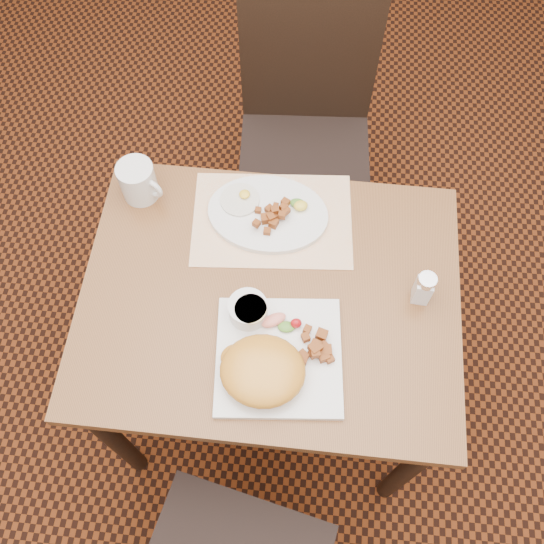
{
  "coord_description": "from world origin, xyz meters",
  "views": [
    {
      "loc": [
        0.07,
        -0.61,
        2.05
      ],
      "look_at": [
        0.0,
        0.02,
        0.82
      ],
      "focal_mm": 40.0,
      "sensor_mm": 36.0,
      "label": 1
    }
  ],
  "objects": [
    {
      "name": "home_fries_ov",
      "position": [
        -0.01,
        0.2,
        0.78
      ],
      "size": [
        0.09,
        0.1,
        0.03
      ],
      "color": "#914617",
      "rests_on": "plate_oval"
    },
    {
      "name": "garnish_sq",
      "position": [
        0.04,
        -0.08,
        0.78
      ],
      "size": [
        0.1,
        0.06,
        0.03
      ],
      "color": "#387223",
      "rests_on": "plate_square"
    },
    {
      "name": "placemat",
      "position": [
        -0.02,
        0.21,
        0.75
      ],
      "size": [
        0.42,
        0.31,
        0.0
      ],
      "primitive_type": "cube",
      "rotation": [
        0.0,
        0.0,
        0.08
      ],
      "color": "white",
      "rests_on": "table"
    },
    {
      "name": "hollandaise_mound",
      "position": [
        0.0,
        -0.2,
        0.8
      ],
      "size": [
        0.19,
        0.17,
        0.07
      ],
      "color": "gold",
      "rests_on": "plate_square"
    },
    {
      "name": "plate_oval",
      "position": [
        -0.03,
        0.22,
        0.76
      ],
      "size": [
        0.32,
        0.24,
        0.02
      ],
      "primitive_type": null,
      "rotation": [
        0.0,
        0.0,
        -0.05
      ],
      "color": "silver",
      "rests_on": "placemat"
    },
    {
      "name": "fried_egg",
      "position": [
        -0.1,
        0.25,
        0.77
      ],
      "size": [
        0.1,
        0.1,
        0.02
      ],
      "color": "white",
      "rests_on": "plate_oval"
    },
    {
      "name": "garnish_ov",
      "position": [
        0.05,
        0.24,
        0.78
      ],
      "size": [
        0.05,
        0.05,
        0.02
      ],
      "color": "#387223",
      "rests_on": "plate_oval"
    },
    {
      "name": "ramekin",
      "position": [
        -0.04,
        -0.06,
        0.79
      ],
      "size": [
        0.09,
        0.09,
        0.05
      ],
      "color": "silver",
      "rests_on": "plate_square"
    },
    {
      "name": "plate_square",
      "position": [
        0.04,
        -0.16,
        0.76
      ],
      "size": [
        0.3,
        0.3,
        0.02
      ],
      "primitive_type": "cube",
      "rotation": [
        0.0,
        0.0,
        0.09
      ],
      "color": "silver",
      "rests_on": "table"
    },
    {
      "name": "table",
      "position": [
        0.0,
        0.0,
        0.64
      ],
      "size": [
        0.9,
        0.7,
        0.75
      ],
      "color": "brown",
      "rests_on": "ground"
    },
    {
      "name": "home_fries_sq",
      "position": [
        0.11,
        -0.14,
        0.78
      ],
      "size": [
        0.1,
        0.1,
        0.04
      ],
      "color": "#914617",
      "rests_on": "plate_square"
    },
    {
      "name": "coffee_mug",
      "position": [
        -0.36,
        0.25,
        0.8
      ],
      "size": [
        0.12,
        0.09,
        0.11
      ],
      "color": "silver",
      "rests_on": "table"
    },
    {
      "name": "chair_far",
      "position": [
        0.04,
        0.71,
        0.54
      ],
      "size": [
        0.45,
        0.46,
        0.97
      ],
      "rotation": [
        0.0,
        0.0,
        3.21
      ],
      "color": "black",
      "rests_on": "ground"
    },
    {
      "name": "salt_shaker",
      "position": [
        0.35,
        0.03,
        0.8
      ],
      "size": [
        0.04,
        0.04,
        0.1
      ],
      "color": "white",
      "rests_on": "table"
    },
    {
      "name": "ground",
      "position": [
        0.0,
        0.0,
        0.0
      ],
      "size": [
        8.0,
        8.0,
        0.0
      ],
      "primitive_type": "plane",
      "color": "black",
      "rests_on": "ground"
    }
  ]
}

